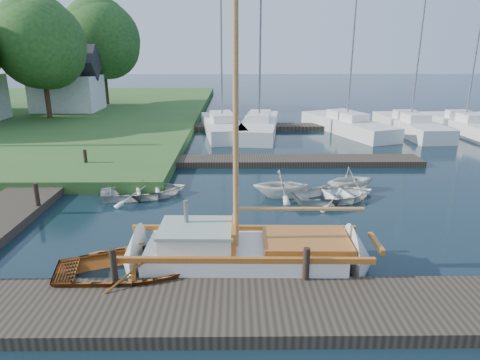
{
  "coord_description": "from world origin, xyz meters",
  "views": [
    {
      "loc": [
        -0.14,
        -13.94,
        5.55
      ],
      "look_at": [
        0.0,
        0.0,
        1.2
      ],
      "focal_mm": 32.0,
      "sensor_mm": 36.0,
      "label": 1
    }
  ],
  "objects_px": {
    "tree_3": "(40,43)",
    "tree_7": "(102,39)",
    "tender_c": "(335,192)",
    "marina_boat_1": "(259,125)",
    "marina_boat_4": "(410,125)",
    "mooring_post_2": "(306,264)",
    "marina_boat_3": "(347,124)",
    "house_c": "(67,85)",
    "tender_a": "(144,188)",
    "tender_d": "(351,178)",
    "dinghy": "(143,262)",
    "marina_boat_0": "(222,125)",
    "marina_boat_5": "(465,125)",
    "sailboat": "(250,257)",
    "mooring_post_4": "(37,194)",
    "tender_b": "(282,183)",
    "mooring_post_5": "(85,158)",
    "mooring_post_1": "(114,265)"
  },
  "relations": [
    {
      "from": "tree_3",
      "to": "tree_7",
      "type": "height_order",
      "value": "tree_7"
    },
    {
      "from": "tender_c",
      "to": "marina_boat_1",
      "type": "distance_m",
      "value": 13.29
    },
    {
      "from": "marina_boat_4",
      "to": "mooring_post_2",
      "type": "bearing_deg",
      "value": 148.87
    },
    {
      "from": "tree_7",
      "to": "marina_boat_3",
      "type": "bearing_deg",
      "value": -30.44
    },
    {
      "from": "house_c",
      "to": "tender_a",
      "type": "bearing_deg",
      "value": -63.06
    },
    {
      "from": "tender_d",
      "to": "marina_boat_3",
      "type": "height_order",
      "value": "marina_boat_3"
    },
    {
      "from": "dinghy",
      "to": "house_c",
      "type": "bearing_deg",
      "value": 11.89
    },
    {
      "from": "marina_boat_0",
      "to": "marina_boat_5",
      "type": "xyz_separation_m",
      "value": [
        16.21,
        0.06,
        -0.0
      ]
    },
    {
      "from": "mooring_post_2",
      "to": "sailboat",
      "type": "xyz_separation_m",
      "value": [
        -1.28,
        1.05,
        -0.36
      ]
    },
    {
      "from": "mooring_post_4",
      "to": "dinghy",
      "type": "xyz_separation_m",
      "value": [
        4.54,
        -4.38,
        -0.27
      ]
    },
    {
      "from": "tender_b",
      "to": "tree_3",
      "type": "height_order",
      "value": "tree_3"
    },
    {
      "from": "tender_a",
      "to": "marina_boat_4",
      "type": "xyz_separation_m",
      "value": [
        15.26,
        12.59,
        0.24
      ]
    },
    {
      "from": "tender_b",
      "to": "tender_d",
      "type": "relative_size",
      "value": 1.08
    },
    {
      "from": "mooring_post_5",
      "to": "marina_boat_4",
      "type": "xyz_separation_m",
      "value": [
        18.56,
        9.33,
        -0.13
      ]
    },
    {
      "from": "dinghy",
      "to": "tender_d",
      "type": "bearing_deg",
      "value": -57.46
    },
    {
      "from": "tender_d",
      "to": "sailboat",
      "type": "bearing_deg",
      "value": 130.28
    },
    {
      "from": "tender_d",
      "to": "tree_7",
      "type": "bearing_deg",
      "value": 19.04
    },
    {
      "from": "mooring_post_5",
      "to": "tender_d",
      "type": "xyz_separation_m",
      "value": [
        11.49,
        -2.6,
        -0.16
      ]
    },
    {
      "from": "sailboat",
      "to": "dinghy",
      "type": "relative_size",
      "value": 2.36
    },
    {
      "from": "tender_b",
      "to": "house_c",
      "type": "xyz_separation_m",
      "value": [
        -15.63,
        20.35,
        2.0
      ]
    },
    {
      "from": "tender_a",
      "to": "marina_boat_4",
      "type": "bearing_deg",
      "value": -65.61
    },
    {
      "from": "marina_boat_5",
      "to": "marina_boat_0",
      "type": "bearing_deg",
      "value": 86.33
    },
    {
      "from": "mooring_post_1",
      "to": "marina_boat_3",
      "type": "height_order",
      "value": "marina_boat_3"
    },
    {
      "from": "sailboat",
      "to": "tender_c",
      "type": "xyz_separation_m",
      "value": [
        3.38,
        5.18,
        -0.02
      ]
    },
    {
      "from": "mooring_post_2",
      "to": "tree_3",
      "type": "relative_size",
      "value": 0.09
    },
    {
      "from": "mooring_post_2",
      "to": "mooring_post_5",
      "type": "xyz_separation_m",
      "value": [
        -8.5,
        10.0,
        0.0
      ]
    },
    {
      "from": "marina_boat_5",
      "to": "tender_b",
      "type": "bearing_deg",
      "value": 129.09
    },
    {
      "from": "mooring_post_4",
      "to": "mooring_post_5",
      "type": "height_order",
      "value": "same"
    },
    {
      "from": "sailboat",
      "to": "marina_boat_0",
      "type": "bearing_deg",
      "value": 94.98
    },
    {
      "from": "mooring_post_4",
      "to": "tender_c",
      "type": "height_order",
      "value": "mooring_post_4"
    },
    {
      "from": "tree_7",
      "to": "tender_d",
      "type": "bearing_deg",
      "value": -55.12
    },
    {
      "from": "tree_3",
      "to": "marina_boat_0",
      "type": "bearing_deg",
      "value": -16.49
    },
    {
      "from": "mooring_post_2",
      "to": "mooring_post_4",
      "type": "xyz_separation_m",
      "value": [
        -8.5,
        5.0,
        0.0
      ]
    },
    {
      "from": "tree_7",
      "to": "tree_3",
      "type": "bearing_deg",
      "value": -104.04
    },
    {
      "from": "dinghy",
      "to": "mooring_post_1",
      "type": "bearing_deg",
      "value": 127.6
    },
    {
      "from": "mooring_post_1",
      "to": "tender_d",
      "type": "xyz_separation_m",
      "value": [
        7.49,
        7.4,
        -0.16
      ]
    },
    {
      "from": "mooring_post_4",
      "to": "dinghy",
      "type": "relative_size",
      "value": 0.19
    },
    {
      "from": "tender_b",
      "to": "tender_c",
      "type": "distance_m",
      "value": 2.03
    },
    {
      "from": "tender_b",
      "to": "house_c",
      "type": "bearing_deg",
      "value": 38.78
    },
    {
      "from": "marina_boat_3",
      "to": "tree_3",
      "type": "relative_size",
      "value": 1.51
    },
    {
      "from": "mooring_post_4",
      "to": "tree_3",
      "type": "height_order",
      "value": "tree_3"
    },
    {
      "from": "mooring_post_5",
      "to": "tree_3",
      "type": "bearing_deg",
      "value": 118.2
    },
    {
      "from": "sailboat",
      "to": "marina_boat_1",
      "type": "relative_size",
      "value": 1.02
    },
    {
      "from": "marina_boat_0",
      "to": "marina_boat_3",
      "type": "distance_m",
      "value": 8.43
    },
    {
      "from": "tender_b",
      "to": "tender_c",
      "type": "xyz_separation_m",
      "value": [
        1.97,
        -0.42,
        -0.25
      ]
    },
    {
      "from": "tender_c",
      "to": "tree_3",
      "type": "bearing_deg",
      "value": 31.57
    },
    {
      "from": "tree_7",
      "to": "marina_boat_5",
      "type": "bearing_deg",
      "value": -23.43
    },
    {
      "from": "mooring_post_1",
      "to": "tender_b",
      "type": "bearing_deg",
      "value": 55.14
    },
    {
      "from": "marina_boat_0",
      "to": "mooring_post_4",
      "type": "bearing_deg",
      "value": 148.75
    },
    {
      "from": "tender_a",
      "to": "tender_b",
      "type": "xyz_separation_m",
      "value": [
        5.34,
        -0.09,
        0.24
      ]
    }
  ]
}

